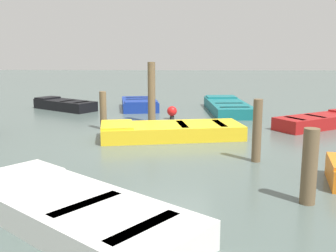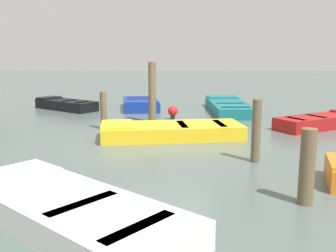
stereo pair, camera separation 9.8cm
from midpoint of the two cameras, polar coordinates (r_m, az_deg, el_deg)
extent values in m
plane|color=#4C5B56|center=(11.30, 0.25, -1.74)|extent=(80.00, 80.00, 0.00)
cube|color=silver|center=(5.95, -13.54, -11.83)|extent=(3.69, 4.07, 0.40)
cube|color=#334772|center=(5.90, -13.60, -10.57)|extent=(3.06, 3.39, 0.04)
cube|color=silver|center=(7.15, -20.99, -6.41)|extent=(1.59, 1.53, 0.06)
cube|color=navy|center=(5.65, -11.81, -11.02)|extent=(1.02, 0.88, 0.04)
cube|color=navy|center=(4.88, -3.66, -14.46)|extent=(1.02, 0.88, 0.04)
cube|color=gold|center=(11.26, 0.81, -0.75)|extent=(2.13, 4.18, 0.40)
cube|color=#4C3319|center=(11.23, 0.81, -0.05)|extent=(1.71, 3.53, 0.04)
cube|color=gold|center=(11.10, -7.15, 0.21)|extent=(1.46, 1.09, 0.06)
cube|color=#42301E|center=(11.27, 2.31, 0.19)|extent=(1.17, 0.39, 0.04)
cube|color=#42301E|center=(11.51, 7.70, 0.32)|extent=(1.17, 0.39, 0.04)
cube|color=#14666B|center=(16.29, 8.93, 2.73)|extent=(4.24, 1.68, 0.40)
cube|color=beige|center=(16.28, 8.94, 3.22)|extent=(3.59, 1.33, 0.04)
cube|color=#14666B|center=(17.85, 8.04, 4.20)|extent=(0.99, 1.34, 0.06)
cube|color=#9B9789|center=(15.97, 9.14, 3.21)|extent=(0.27, 1.12, 0.04)
cube|color=#9B9789|center=(14.85, 9.93, 2.62)|extent=(0.27, 1.12, 0.04)
cube|color=black|center=(17.27, -14.34, 2.98)|extent=(2.48, 2.98, 0.40)
cube|color=gray|center=(17.26, -14.36, 3.44)|extent=(2.05, 2.50, 0.04)
cube|color=black|center=(18.13, -16.66, 3.96)|extent=(1.12, 1.05, 0.06)
cube|color=#776E5D|center=(17.08, -13.90, 3.53)|extent=(0.77, 0.61, 0.04)
cube|color=#776E5D|center=(16.48, -12.11, 3.35)|extent=(0.77, 0.61, 0.04)
cube|color=navy|center=(16.97, -3.82, 3.16)|extent=(2.87, 1.85, 0.40)
cube|color=silver|center=(16.95, -3.83, 3.63)|extent=(2.42, 1.47, 0.04)
cube|color=navy|center=(15.90, -3.61, 3.48)|extent=(0.79, 1.37, 0.06)
cube|color=#A4A49F|center=(17.14, -3.87, 3.84)|extent=(0.38, 1.14, 0.04)
cube|color=#A4A49F|center=(17.87, -4.00, 4.13)|extent=(0.38, 1.14, 0.04)
cube|color=maroon|center=(13.74, 21.46, 0.61)|extent=(2.62, 3.39, 0.40)
cube|color=black|center=(13.72, 21.50, 1.19)|extent=(2.16, 2.84, 0.04)
cube|color=black|center=(13.52, 20.84, 1.27)|extent=(0.77, 0.58, 0.04)
cube|color=black|center=(12.83, 18.19, 0.96)|extent=(0.77, 0.58, 0.04)
cylinder|color=brown|center=(6.76, 19.88, -5.59)|extent=(0.25, 0.25, 1.25)
cylinder|color=brown|center=(13.57, -2.09, 4.84)|extent=(0.26, 0.26, 2.09)
cylinder|color=brown|center=(12.63, -9.08, 2.24)|extent=(0.21, 0.21, 1.21)
cylinder|color=brown|center=(8.98, 12.95, -0.69)|extent=(0.20, 0.20, 1.42)
cylinder|color=#262626|center=(14.38, 0.89, 1.23)|extent=(0.16, 0.16, 0.12)
sphere|color=red|center=(14.34, 0.89, 2.17)|extent=(0.36, 0.36, 0.36)
camera|label=1|loc=(0.05, -89.75, 0.05)|focal=42.14mm
camera|label=2|loc=(0.05, 90.25, -0.05)|focal=42.14mm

